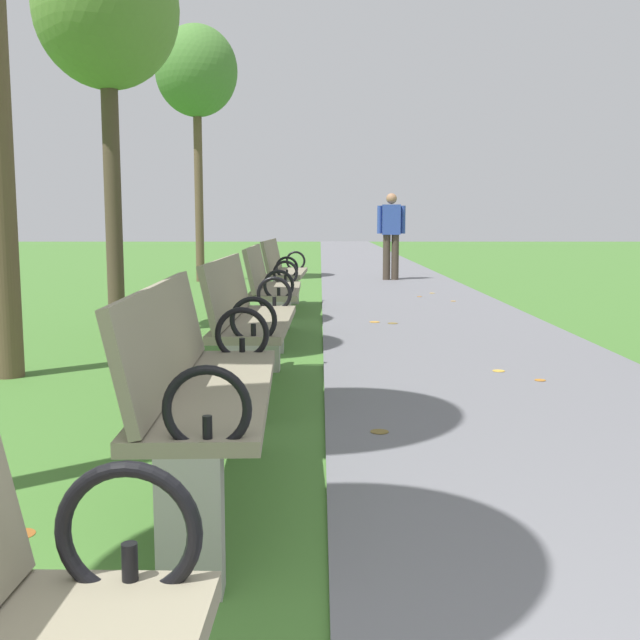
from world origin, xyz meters
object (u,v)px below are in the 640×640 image
at_px(park_bench_2, 204,388).
at_px(tree_4, 110,13).
at_px(pedestrian_walking, 395,232).
at_px(park_bench_4, 274,289).
at_px(park_bench_3, 252,321).
at_px(park_bench_5, 286,272).
at_px(tree_5, 200,74).

height_order(park_bench_2, tree_4, tree_4).
height_order(tree_4, pedestrian_walking, tree_4).
distance_m(park_bench_4, pedestrian_walking, 7.43).
height_order(park_bench_2, park_bench_3, same).
height_order(park_bench_3, park_bench_5, same).
bearing_deg(tree_5, park_bench_2, -81.19).
bearing_deg(park_bench_5, park_bench_3, -90.00).
bearing_deg(park_bench_5, tree_5, 110.93).
distance_m(park_bench_3, park_bench_5, 4.74).
distance_m(park_bench_5, pedestrian_walking, 5.12).
bearing_deg(park_bench_4, park_bench_3, -90.00).
bearing_deg(tree_5, park_bench_3, -79.30).
bearing_deg(park_bench_4, park_bench_5, 90.00).
xyz_separation_m(park_bench_4, tree_4, (-1.55, 0.25, 2.61)).
relative_size(park_bench_5, tree_5, 0.35).
height_order(park_bench_4, tree_5, tree_5).
bearing_deg(park_bench_3, pedestrian_walking, 79.20).
relative_size(park_bench_3, park_bench_4, 1.00).
height_order(park_bench_5, pedestrian_walking, pedestrian_walking).
distance_m(park_bench_3, tree_5, 10.08).
relative_size(park_bench_4, pedestrian_walking, 0.99).
bearing_deg(pedestrian_walking, park_bench_2, -98.91).
bearing_deg(park_bench_5, tree_4, -125.44).
distance_m(tree_4, tree_5, 6.84).
bearing_deg(park_bench_3, park_bench_5, 90.00).
relative_size(park_bench_4, park_bench_5, 0.99).
height_order(park_bench_5, tree_4, tree_4).
relative_size(tree_4, tree_5, 0.84).
bearing_deg(tree_4, park_bench_5, 54.56).
distance_m(park_bench_5, tree_4, 3.74).
bearing_deg(park_bench_2, park_bench_3, 90.00).
bearing_deg(park_bench_2, tree_5, 98.81).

